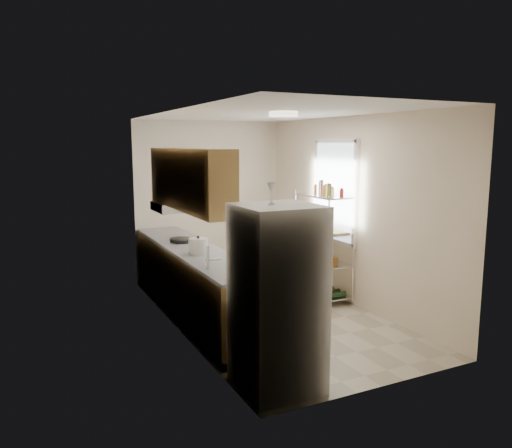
{
  "coord_description": "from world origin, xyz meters",
  "views": [
    {
      "loc": [
        -2.94,
        -5.56,
        2.21
      ],
      "look_at": [
        -0.09,
        0.25,
        1.18
      ],
      "focal_mm": 35.0,
      "sensor_mm": 36.0,
      "label": 1
    }
  ],
  "objects_px": {
    "refrigerator": "(277,298)",
    "cutting_board": "(332,232)",
    "espresso_machine": "(314,218)",
    "frying_pan_large": "(180,240)",
    "rice_cooker": "(198,246)"
  },
  "relations": [
    {
      "from": "refrigerator",
      "to": "frying_pan_large",
      "type": "bearing_deg",
      "value": 91.17
    },
    {
      "from": "refrigerator",
      "to": "espresso_machine",
      "type": "relative_size",
      "value": 6.8
    },
    {
      "from": "rice_cooker",
      "to": "cutting_board",
      "type": "distance_m",
      "value": 1.92
    },
    {
      "from": "cutting_board",
      "to": "espresso_machine",
      "type": "height_order",
      "value": "espresso_machine"
    },
    {
      "from": "refrigerator",
      "to": "espresso_machine",
      "type": "height_order",
      "value": "refrigerator"
    },
    {
      "from": "refrigerator",
      "to": "espresso_machine",
      "type": "bearing_deg",
      "value": 51.29
    },
    {
      "from": "refrigerator",
      "to": "cutting_board",
      "type": "relative_size",
      "value": 4.05
    },
    {
      "from": "refrigerator",
      "to": "rice_cooker",
      "type": "height_order",
      "value": "refrigerator"
    },
    {
      "from": "frying_pan_large",
      "to": "espresso_machine",
      "type": "bearing_deg",
      "value": -29.04
    },
    {
      "from": "frying_pan_large",
      "to": "cutting_board",
      "type": "xyz_separation_m",
      "value": [
        1.88,
        -0.87,
        0.1
      ]
    },
    {
      "from": "cutting_board",
      "to": "espresso_machine",
      "type": "relative_size",
      "value": 1.68
    },
    {
      "from": "frying_pan_large",
      "to": "cutting_board",
      "type": "distance_m",
      "value": 2.08
    },
    {
      "from": "rice_cooker",
      "to": "cutting_board",
      "type": "height_order",
      "value": "rice_cooker"
    },
    {
      "from": "rice_cooker",
      "to": "frying_pan_large",
      "type": "xyz_separation_m",
      "value": [
        0.03,
        0.82,
        -0.07
      ]
    },
    {
      "from": "refrigerator",
      "to": "cutting_board",
      "type": "height_order",
      "value": "refrigerator"
    }
  ]
}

